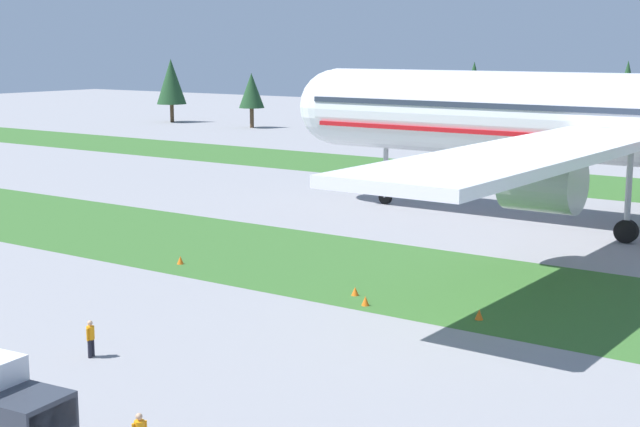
{
  "coord_description": "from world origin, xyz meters",
  "views": [
    {
      "loc": [
        37.58,
        -9.14,
        14.05
      ],
      "look_at": [
        5.49,
        36.4,
        4.0
      ],
      "focal_mm": 52.41,
      "sensor_mm": 36.0,
      "label": 1
    }
  ],
  "objects_px": {
    "taxiway_marker_0": "(355,291)",
    "taxiway_marker_2": "(365,301)",
    "taxiway_marker_1": "(180,260)",
    "taxiway_marker_3": "(479,314)",
    "ground_crew_marshaller": "(91,337)",
    "airliner": "(616,119)"
  },
  "relations": [
    {
      "from": "ground_crew_marshaller",
      "to": "taxiway_marker_3",
      "type": "relative_size",
      "value": 3.14
    },
    {
      "from": "ground_crew_marshaller",
      "to": "taxiway_marker_2",
      "type": "bearing_deg",
      "value": 145.23
    },
    {
      "from": "airliner",
      "to": "taxiway_marker_1",
      "type": "xyz_separation_m",
      "value": [
        -19.19,
        -27.59,
        -8.28
      ]
    },
    {
      "from": "ground_crew_marshaller",
      "to": "taxiway_marker_3",
      "type": "xyz_separation_m",
      "value": [
        11.91,
        15.64,
        -0.67
      ]
    },
    {
      "from": "airliner",
      "to": "ground_crew_marshaller",
      "type": "height_order",
      "value": "airliner"
    },
    {
      "from": "taxiway_marker_1",
      "to": "taxiway_marker_3",
      "type": "height_order",
      "value": "taxiway_marker_3"
    },
    {
      "from": "airliner",
      "to": "taxiway_marker_0",
      "type": "distance_m",
      "value": 29.3
    },
    {
      "from": "taxiway_marker_1",
      "to": "taxiway_marker_3",
      "type": "distance_m",
      "value": 21.43
    },
    {
      "from": "taxiway_marker_1",
      "to": "taxiway_marker_3",
      "type": "relative_size",
      "value": 0.97
    },
    {
      "from": "airliner",
      "to": "taxiway_marker_2",
      "type": "xyz_separation_m",
      "value": [
        -4.03,
        -28.96,
        -8.29
      ]
    },
    {
      "from": "taxiway_marker_0",
      "to": "taxiway_marker_2",
      "type": "distance_m",
      "value": 2.15
    },
    {
      "from": "taxiway_marker_3",
      "to": "taxiway_marker_1",
      "type": "bearing_deg",
      "value": 179.39
    },
    {
      "from": "taxiway_marker_0",
      "to": "taxiway_marker_3",
      "type": "bearing_deg",
      "value": -2.06
    },
    {
      "from": "taxiway_marker_1",
      "to": "ground_crew_marshaller",
      "type": "bearing_deg",
      "value": -59.03
    },
    {
      "from": "ground_crew_marshaller",
      "to": "taxiway_marker_0",
      "type": "height_order",
      "value": "ground_crew_marshaller"
    },
    {
      "from": "ground_crew_marshaller",
      "to": "taxiway_marker_0",
      "type": "distance_m",
      "value": 16.44
    },
    {
      "from": "taxiway_marker_1",
      "to": "taxiway_marker_3",
      "type": "bearing_deg",
      "value": -0.61
    },
    {
      "from": "taxiway_marker_0",
      "to": "taxiway_marker_1",
      "type": "bearing_deg",
      "value": -179.77
    },
    {
      "from": "taxiway_marker_2",
      "to": "taxiway_marker_0",
      "type": "bearing_deg",
      "value": 138.28
    },
    {
      "from": "taxiway_marker_0",
      "to": "taxiway_marker_2",
      "type": "height_order",
      "value": "taxiway_marker_2"
    },
    {
      "from": "airliner",
      "to": "taxiway_marker_0",
      "type": "xyz_separation_m",
      "value": [
        -5.63,
        -27.53,
        -8.3
      ]
    },
    {
      "from": "taxiway_marker_0",
      "to": "taxiway_marker_2",
      "type": "relative_size",
      "value": 0.93
    }
  ]
}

